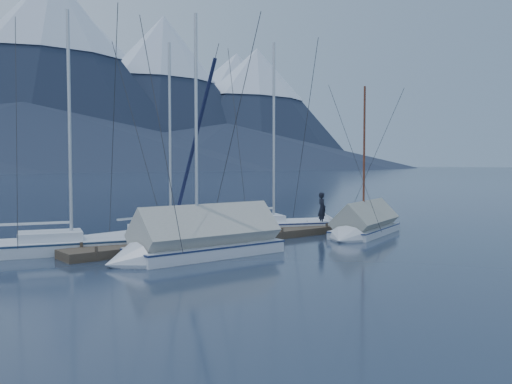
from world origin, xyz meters
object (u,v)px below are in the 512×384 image
Objects in this scene: sailboat_open_left at (86,246)px; sailboat_open_right at (284,227)px; person at (322,209)px; sailboat_covered_near at (362,227)px; sailboat_open_mid at (179,234)px; sailboat_covered_far at (194,245)px.

sailboat_open_right is at bearing -1.01° from sailboat_open_left.
person is at bearing -7.87° from sailboat_open_left.
sailboat_open_right is 6.31× the size of person.
sailboat_covered_near is 2.54m from person.
sailboat_open_mid reaches higher than person.
sailboat_open_right reaches higher than sailboat_open_mid.
sailboat_covered_near is at bearing -148.63° from person.
sailboat_covered_near is at bearing 0.33° from sailboat_covered_far.
sailboat_open_right is 1.07× the size of sailboat_covered_far.
person is (6.99, -2.58, 1.01)m from sailboat_open_mid.
sailboat_open_left is 1.30× the size of sailboat_covered_near.
person is (9.41, 2.44, 0.70)m from sailboat_covered_far.
sailboat_covered_near is 4.77× the size of person.
person is at bearing 98.32° from sailboat_covered_near.
sailboat_open_mid is 5.58m from sailboat_covered_far.
sailboat_covered_far is at bearing -154.20° from sailboat_open_right.
sailboat_open_right is at bearing 65.58° from person.
sailboat_covered_far is (-9.76, -0.06, 0.08)m from sailboat_covered_near.
sailboat_open_left is 10.57m from sailboat_open_right.
sailboat_open_left reaches higher than sailboat_covered_near.
sailboat_covered_far is (-8.07, -3.90, 0.30)m from sailboat_open_right.
sailboat_covered_far is (-2.42, -5.02, 0.31)m from sailboat_open_mid.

